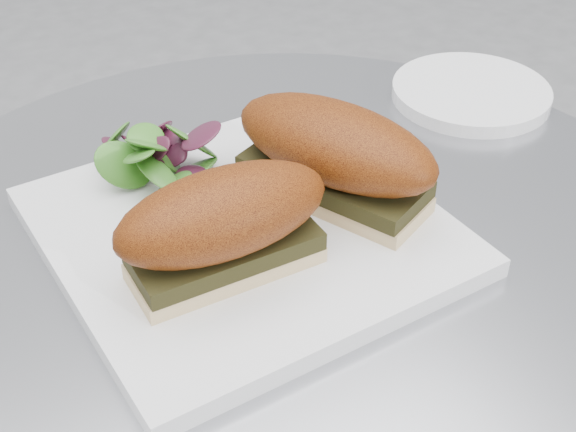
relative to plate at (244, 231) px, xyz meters
name	(u,v)px	position (x,y,z in m)	size (l,w,h in m)	color
plate	(244,231)	(0.00, 0.00, 0.00)	(0.29, 0.29, 0.02)	white
sandwich_left	(224,223)	(-0.04, -0.04, 0.05)	(0.16, 0.07, 0.08)	beige
sandwich_right	(335,153)	(0.08, 0.00, 0.05)	(0.15, 0.19, 0.08)	beige
salad	(153,156)	(-0.04, 0.09, 0.03)	(0.10, 0.10, 0.05)	#508D2E
saucer	(471,93)	(0.30, 0.10, 0.00)	(0.16, 0.16, 0.01)	white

